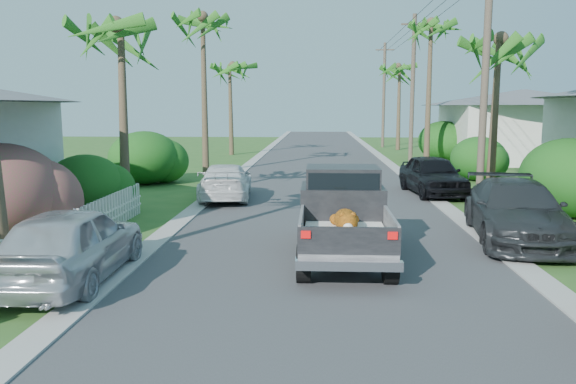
# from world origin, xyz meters

# --- Properties ---
(ground) EXTENTS (120.00, 120.00, 0.00)m
(ground) POSITION_xyz_m (0.00, 0.00, 0.00)
(ground) COLOR #2F5A22
(ground) RESTS_ON ground
(road) EXTENTS (8.00, 100.00, 0.02)m
(road) POSITION_xyz_m (0.00, 25.00, 0.01)
(road) COLOR #38383A
(road) RESTS_ON ground
(curb_left) EXTENTS (0.60, 100.00, 0.06)m
(curb_left) POSITION_xyz_m (-4.30, 25.00, 0.03)
(curb_left) COLOR #A5A39E
(curb_left) RESTS_ON ground
(curb_right) EXTENTS (0.60, 100.00, 0.06)m
(curb_right) POSITION_xyz_m (4.30, 25.00, 0.03)
(curb_right) COLOR #A5A39E
(curb_right) RESTS_ON ground
(pickup_truck) EXTENTS (1.98, 5.12, 2.06)m
(pickup_truck) POSITION_xyz_m (0.44, 5.94, 1.01)
(pickup_truck) COLOR black
(pickup_truck) RESTS_ON ground
(parked_car_rm) EXTENTS (2.82, 5.53, 1.54)m
(parked_car_rm) POSITION_xyz_m (5.00, 7.55, 0.77)
(parked_car_rm) COLOR #2A2C2E
(parked_car_rm) RESTS_ON ground
(parked_car_rf) EXTENTS (2.33, 4.76, 1.56)m
(parked_car_rf) POSITION_xyz_m (4.43, 15.40, 0.78)
(parked_car_rf) COLOR black
(parked_car_rf) RESTS_ON ground
(parked_car_ln) EXTENTS (1.91, 4.54, 1.53)m
(parked_car_ln) POSITION_xyz_m (-5.00, 3.55, 0.77)
(parked_car_ln) COLOR silver
(parked_car_ln) RESTS_ON ground
(parked_car_lf) EXTENTS (2.27, 4.72, 1.33)m
(parked_car_lf) POSITION_xyz_m (-3.61, 13.83, 0.66)
(parked_car_lf) COLOR white
(parked_car_lf) RESTS_ON ground
(palm_l_b) EXTENTS (4.40, 4.40, 7.40)m
(palm_l_b) POSITION_xyz_m (-6.80, 12.00, 6.15)
(palm_l_b) COLOR brown
(palm_l_b) RESTS_ON ground
(palm_l_c) EXTENTS (4.40, 4.40, 9.20)m
(palm_l_c) POSITION_xyz_m (-6.00, 22.00, 7.91)
(palm_l_c) COLOR brown
(palm_l_c) RESTS_ON ground
(palm_l_d) EXTENTS (4.40, 4.40, 7.70)m
(palm_l_d) POSITION_xyz_m (-6.50, 34.00, 6.44)
(palm_l_d) COLOR brown
(palm_l_d) RESTS_ON ground
(palm_r_b) EXTENTS (4.40, 4.40, 7.20)m
(palm_r_b) POSITION_xyz_m (6.60, 15.00, 5.95)
(palm_r_b) COLOR brown
(palm_r_b) RESTS_ON ground
(palm_r_c) EXTENTS (4.40, 4.40, 9.40)m
(palm_r_c) POSITION_xyz_m (6.20, 26.00, 8.11)
(palm_r_c) COLOR brown
(palm_r_c) RESTS_ON ground
(palm_r_d) EXTENTS (4.40, 4.40, 8.00)m
(palm_r_d) POSITION_xyz_m (6.50, 40.00, 6.74)
(palm_r_d) COLOR brown
(palm_r_d) RESTS_ON ground
(shrub_l_b) EXTENTS (3.00, 3.30, 2.60)m
(shrub_l_b) POSITION_xyz_m (-7.80, 6.00, 1.30)
(shrub_l_b) COLOR #BD1B53
(shrub_l_b) RESTS_ON ground
(shrub_l_c) EXTENTS (2.40, 2.64, 2.00)m
(shrub_l_c) POSITION_xyz_m (-7.40, 10.00, 1.00)
(shrub_l_c) COLOR #1A4914
(shrub_l_c) RESTS_ON ground
(shrub_l_d) EXTENTS (3.20, 3.52, 2.40)m
(shrub_l_d) POSITION_xyz_m (-8.00, 18.00, 1.20)
(shrub_l_d) COLOR #1A4914
(shrub_l_d) RESTS_ON ground
(shrub_r_b) EXTENTS (3.00, 3.30, 2.50)m
(shrub_r_b) POSITION_xyz_m (7.80, 11.00, 1.25)
(shrub_r_b) COLOR #1A4914
(shrub_r_b) RESTS_ON ground
(shrub_r_c) EXTENTS (2.60, 2.86, 2.10)m
(shrub_r_c) POSITION_xyz_m (7.50, 20.00, 1.05)
(shrub_r_c) COLOR #1A4914
(shrub_r_c) RESTS_ON ground
(shrub_r_d) EXTENTS (3.20, 3.52, 2.60)m
(shrub_r_d) POSITION_xyz_m (8.00, 30.00, 1.30)
(shrub_r_d) COLOR #1A4914
(shrub_r_d) RESTS_ON ground
(picket_fence) EXTENTS (0.10, 11.00, 1.00)m
(picket_fence) POSITION_xyz_m (-6.00, 5.50, 0.50)
(picket_fence) COLOR white
(picket_fence) RESTS_ON ground
(house_right_far) EXTENTS (9.00, 8.00, 4.60)m
(house_right_far) POSITION_xyz_m (13.00, 30.00, 2.12)
(house_right_far) COLOR silver
(house_right_far) RESTS_ON ground
(utility_pole_b) EXTENTS (1.60, 0.26, 9.00)m
(utility_pole_b) POSITION_xyz_m (5.60, 13.00, 4.60)
(utility_pole_b) COLOR brown
(utility_pole_b) RESTS_ON ground
(utility_pole_c) EXTENTS (1.60, 0.26, 9.00)m
(utility_pole_c) POSITION_xyz_m (5.60, 28.00, 4.60)
(utility_pole_c) COLOR brown
(utility_pole_c) RESTS_ON ground
(utility_pole_d) EXTENTS (1.60, 0.26, 9.00)m
(utility_pole_d) POSITION_xyz_m (5.60, 43.00, 4.60)
(utility_pole_d) COLOR brown
(utility_pole_d) RESTS_ON ground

